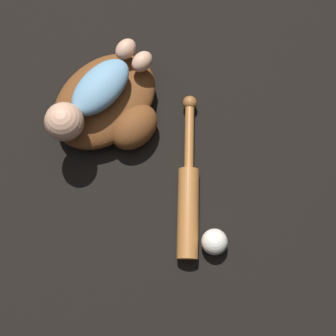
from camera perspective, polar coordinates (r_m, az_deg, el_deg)
name	(u,v)px	position (r m, az deg, el deg)	size (l,w,h in m)	color
ground_plane	(98,113)	(1.40, -8.56, 6.65)	(6.00, 6.00, 0.00)	black
baseball_glove	(110,105)	(1.35, -7.12, 7.59)	(0.39, 0.35, 0.10)	brown
baby_figure	(92,96)	(1.27, -9.30, 8.66)	(0.36, 0.20, 0.10)	#6693B2
baseball_bat	(188,194)	(1.28, 2.49, -3.24)	(0.29, 0.41, 0.06)	#9E602D
baseball	(214,242)	(1.26, 5.68, -8.94)	(0.07, 0.07, 0.07)	silver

